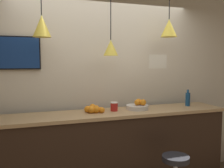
# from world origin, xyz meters

# --- Properties ---
(back_wall) EXTENTS (8.00, 0.06, 2.90)m
(back_wall) POSITION_xyz_m (0.00, 1.01, 1.45)
(back_wall) COLOR beige
(back_wall) RESTS_ON ground_plane
(service_counter) EXTENTS (3.03, 0.55, 1.07)m
(service_counter) POSITION_xyz_m (0.00, 0.63, 0.54)
(service_counter) COLOR black
(service_counter) RESTS_ON ground_plane
(fruit_bowl) EXTENTS (0.30, 0.30, 0.14)m
(fruit_bowl) POSITION_xyz_m (0.37, 0.66, 1.12)
(fruit_bowl) COLOR beige
(fruit_bowl) RESTS_ON service_counter
(orange_pile) EXTENTS (0.24, 0.26, 0.09)m
(orange_pile) POSITION_xyz_m (-0.22, 0.66, 1.12)
(orange_pile) COLOR orange
(orange_pile) RESTS_ON service_counter
(juice_bottle) EXTENTS (0.07, 0.07, 0.23)m
(juice_bottle) POSITION_xyz_m (1.14, 0.66, 1.17)
(juice_bottle) COLOR navy
(juice_bottle) RESTS_ON service_counter
(spread_jar) EXTENTS (0.10, 0.10, 0.11)m
(spread_jar) POSITION_xyz_m (0.04, 0.66, 1.13)
(spread_jar) COLOR red
(spread_jar) RESTS_ON service_counter
(pendant_lamp_left) EXTENTS (0.21, 0.21, 0.82)m
(pendant_lamp_left) POSITION_xyz_m (-0.82, 0.67, 2.10)
(pendant_lamp_left) COLOR black
(pendant_lamp_middle) EXTENTS (0.19, 0.19, 1.03)m
(pendant_lamp_middle) POSITION_xyz_m (0.00, 0.67, 1.88)
(pendant_lamp_middle) COLOR black
(pendant_lamp_right) EXTENTS (0.22, 0.22, 0.77)m
(pendant_lamp_right) POSITION_xyz_m (0.82, 0.67, 2.15)
(pendant_lamp_right) COLOR black
(mounted_tv) EXTENTS (0.81, 0.04, 0.40)m
(mounted_tv) POSITION_xyz_m (-1.23, 0.96, 1.81)
(mounted_tv) COLOR black
(hanging_menu_board) EXTENTS (0.24, 0.01, 0.17)m
(hanging_menu_board) POSITION_xyz_m (0.53, 0.43, 1.70)
(hanging_menu_board) COLOR white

